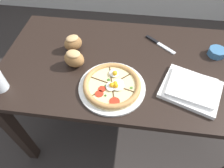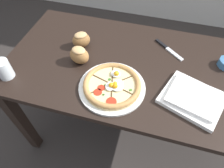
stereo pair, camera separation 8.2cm
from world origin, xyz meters
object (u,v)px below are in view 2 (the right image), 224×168
(pizza, at_px, (112,85))
(water_glass, at_px, (4,70))
(dining_table, at_px, (138,79))
(napkin_folded, at_px, (193,98))
(bread_piece_mid, at_px, (81,40))
(knife_main, at_px, (168,49))
(bread_piece_near, at_px, (79,55))

(pizza, height_order, water_glass, water_glass)
(dining_table, xyz_separation_m, pizza, (-0.10, -0.17, 0.12))
(napkin_folded, height_order, bread_piece_mid, bread_piece_mid)
(napkin_folded, height_order, water_glass, water_glass)
(bread_piece_mid, distance_m, knife_main, 0.48)
(napkin_folded, relative_size, knife_main, 1.88)
(pizza, height_order, knife_main, pizza)
(bread_piece_mid, relative_size, water_glass, 1.27)
(pizza, xyz_separation_m, napkin_folded, (0.36, 0.03, -0.00))
(napkin_folded, bearing_deg, bread_piece_near, 170.88)
(dining_table, xyz_separation_m, napkin_folded, (0.26, -0.14, 0.12))
(dining_table, distance_m, pizza, 0.24)
(pizza, bearing_deg, knife_main, 56.35)
(dining_table, distance_m, napkin_folded, 0.32)
(bread_piece_near, distance_m, knife_main, 0.49)
(napkin_folded, xyz_separation_m, bread_piece_near, (-0.57, 0.09, 0.03))
(dining_table, relative_size, bread_piece_near, 12.32)
(dining_table, relative_size, water_glass, 14.63)
(knife_main, bearing_deg, napkin_folded, -26.58)
(water_glass, bearing_deg, pizza, 7.30)
(knife_main, relative_size, water_glass, 1.74)
(pizza, distance_m, water_glass, 0.52)
(knife_main, bearing_deg, bread_piece_mid, -127.91)
(dining_table, bearing_deg, pizza, -119.25)
(bread_piece_near, xyz_separation_m, bread_piece_mid, (-0.04, 0.12, -0.00))
(knife_main, xyz_separation_m, water_glass, (-0.74, -0.41, 0.04))
(dining_table, relative_size, knife_main, 8.40)
(bread_piece_mid, bearing_deg, water_glass, -131.62)
(pizza, relative_size, bread_piece_mid, 2.56)
(bread_piece_mid, bearing_deg, knife_main, 12.06)
(bread_piece_near, bearing_deg, knife_main, 26.76)
(dining_table, distance_m, bread_piece_near, 0.34)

